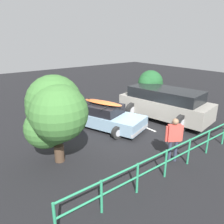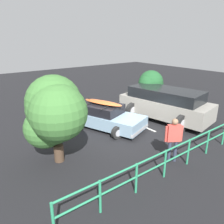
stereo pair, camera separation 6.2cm
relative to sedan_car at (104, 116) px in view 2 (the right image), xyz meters
name	(u,v)px [view 2 (the right image)]	position (x,y,z in m)	size (l,w,h in m)	color
ground_plane	(122,130)	(-0.46, 0.83, -0.57)	(44.00, 44.00, 0.02)	black
parking_stripe	(128,120)	(-1.58, 0.04, -0.56)	(3.95, 0.12, 0.00)	silver
sedan_car	(104,116)	(0.00, 0.00, 0.00)	(2.90, 4.27, 1.44)	#8CADC6
suv_car	(164,104)	(-3.14, 1.16, 0.35)	(3.17, 5.15, 1.71)	#9E998E
person_bystander	(174,136)	(-0.05, 4.09, 0.43)	(0.55, 0.41, 1.64)	#33384C
railing_fence	(178,154)	(0.29, 4.55, 0.07)	(8.73, 0.14, 0.96)	#2D9366
bush_near_left	(54,111)	(3.19, 1.56, 1.35)	(1.98, 2.50, 3.10)	#4C3828
bush_near_right	(152,87)	(-4.17, -0.66, 0.76)	(2.08, 1.71, 2.38)	#4C3828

